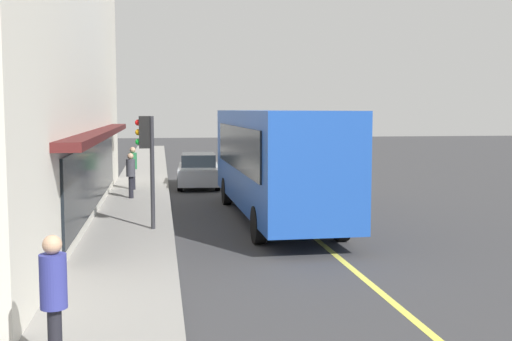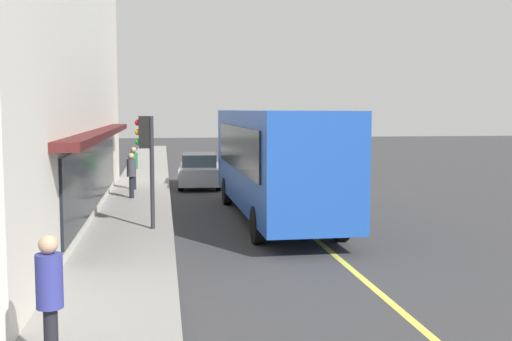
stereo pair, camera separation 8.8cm
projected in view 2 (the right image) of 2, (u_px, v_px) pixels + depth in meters
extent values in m
plane|color=#38383A|center=(292.00, 219.00, 20.49)|extent=(120.00, 120.00, 0.00)
cube|color=gray|center=(133.00, 221.00, 19.75)|extent=(80.00, 2.44, 0.15)
cube|color=#D8D14C|center=(292.00, 219.00, 20.49)|extent=(36.00, 0.16, 0.01)
cube|color=#4C1919|center=(101.00, 133.00, 20.10)|extent=(16.12, 0.70, 0.20)
cube|color=black|center=(95.00, 173.00, 20.19)|extent=(13.81, 0.08, 2.00)
cube|color=#1E4CAD|center=(275.00, 158.00, 20.19)|extent=(11.04, 2.67, 3.00)
cube|color=black|center=(249.00, 139.00, 25.51)|extent=(0.15, 2.10, 1.80)
cube|color=black|center=(237.00, 147.00, 19.65)|extent=(8.80, 0.19, 1.32)
cube|color=black|center=(316.00, 147.00, 20.06)|extent=(8.80, 0.19, 1.32)
cube|color=#0CF259|center=(249.00, 117.00, 25.49)|extent=(0.11, 1.90, 0.36)
cube|color=#2D2D33|center=(249.00, 178.00, 25.76)|extent=(0.20, 2.40, 0.40)
cylinder|color=black|center=(227.00, 191.00, 23.61)|extent=(1.00, 0.32, 1.00)
cylinder|color=black|center=(286.00, 190.00, 23.97)|extent=(1.00, 0.32, 1.00)
cylinder|color=black|center=(258.00, 225.00, 16.69)|extent=(1.00, 0.32, 1.00)
cylinder|color=black|center=(341.00, 223.00, 17.05)|extent=(1.00, 0.32, 1.00)
cylinder|color=#2D2D33|center=(152.00, 173.00, 17.90)|extent=(0.12, 0.12, 3.20)
cube|color=black|center=(144.00, 132.00, 17.76)|extent=(0.30, 0.30, 0.90)
sphere|color=red|center=(138.00, 123.00, 17.71)|extent=(0.18, 0.18, 0.18)
sphere|color=orange|center=(138.00, 132.00, 17.73)|extent=(0.18, 0.18, 0.18)
sphere|color=green|center=(138.00, 142.00, 17.76)|extent=(0.18, 0.18, 0.18)
cube|color=#B7BABF|center=(199.00, 174.00, 28.99)|extent=(4.39, 2.03, 0.75)
cube|color=black|center=(199.00, 160.00, 29.08)|extent=(2.49, 1.64, 0.55)
cylinder|color=black|center=(218.00, 183.00, 27.69)|extent=(0.65, 0.25, 0.64)
cylinder|color=black|center=(181.00, 184.00, 27.54)|extent=(0.65, 0.25, 0.64)
cylinder|color=black|center=(217.00, 176.00, 30.50)|extent=(0.65, 0.25, 0.64)
cylinder|color=black|center=(182.00, 177.00, 30.35)|extent=(0.65, 0.25, 0.64)
cube|color=white|center=(278.00, 164.00, 34.49)|extent=(4.39, 2.02, 0.75)
cube|color=black|center=(277.00, 152.00, 34.57)|extent=(2.48, 1.63, 0.55)
cylinder|color=black|center=(297.00, 171.00, 33.18)|extent=(0.65, 0.25, 0.64)
cylinder|color=black|center=(266.00, 171.00, 33.03)|extent=(0.65, 0.25, 0.64)
cylinder|color=black|center=(289.00, 166.00, 36.00)|extent=(0.65, 0.25, 0.64)
cylinder|color=black|center=(260.00, 166.00, 35.84)|extent=(0.65, 0.25, 0.64)
cylinder|color=black|center=(134.00, 179.00, 26.86)|extent=(0.18, 0.18, 0.87)
cylinder|color=#26723F|center=(134.00, 161.00, 26.79)|extent=(0.34, 0.34, 0.69)
sphere|color=tan|center=(133.00, 150.00, 26.74)|extent=(0.24, 0.24, 0.24)
cylinder|color=black|center=(51.00, 341.00, 8.07)|extent=(0.18, 0.18, 0.88)
cylinder|color=#33388C|center=(49.00, 281.00, 8.00)|extent=(0.34, 0.34, 0.69)
sphere|color=tan|center=(48.00, 244.00, 7.95)|extent=(0.24, 0.24, 0.24)
cylinder|color=black|center=(132.00, 187.00, 24.25)|extent=(0.18, 0.18, 0.83)
cylinder|color=#3F3F47|center=(131.00, 168.00, 24.18)|extent=(0.34, 0.34, 0.66)
sphere|color=tan|center=(131.00, 156.00, 24.14)|extent=(0.23, 0.23, 0.23)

